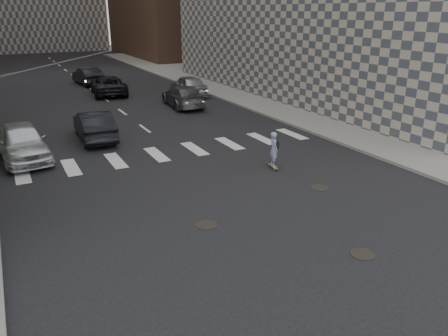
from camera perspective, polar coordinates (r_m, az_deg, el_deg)
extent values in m
plane|color=black|center=(14.30, 7.13, -7.68)|extent=(160.00, 160.00, 0.00)
cube|color=gray|center=(37.95, 8.36, 9.86)|extent=(13.00, 80.00, 0.15)
cube|color=black|center=(30.95, 9.98, 11.12)|extent=(0.30, 18.00, 4.00)
cylinder|color=black|center=(13.34, 17.65, -10.68)|extent=(0.70, 0.70, 0.02)
cylinder|color=black|center=(14.33, -2.30, -7.43)|extent=(0.70, 0.70, 0.02)
cylinder|color=black|center=(17.58, 12.39, -2.53)|extent=(0.70, 0.70, 0.02)
cube|color=brown|center=(19.42, 6.43, 0.21)|extent=(0.38, 0.86, 0.02)
cylinder|color=green|center=(19.15, 6.54, -0.24)|extent=(0.04, 0.06, 0.06)
cylinder|color=green|center=(19.20, 6.95, -0.20)|extent=(0.04, 0.06, 0.06)
cylinder|color=green|center=(19.67, 5.92, 0.34)|extent=(0.04, 0.06, 0.06)
cylinder|color=green|center=(19.72, 6.32, 0.37)|extent=(0.04, 0.06, 0.06)
imported|color=#96A0DA|center=(19.16, 6.52, 2.44)|extent=(0.49, 0.64, 1.57)
cube|color=black|center=(19.21, 6.96, 3.06)|extent=(0.15, 0.27, 0.30)
imported|color=silver|center=(22.29, -24.94, 3.14)|extent=(2.47, 5.18, 1.71)
imported|color=black|center=(24.44, -16.59, 5.35)|extent=(1.81, 4.77, 1.55)
imported|color=#515358|center=(31.94, -5.38, 9.33)|extent=(2.55, 5.35, 1.50)
imported|color=black|center=(37.69, -14.87, 10.41)|extent=(3.19, 5.81, 1.54)
imported|color=#A9AAB0|center=(36.25, -4.66, 10.73)|extent=(2.23, 4.94, 1.65)
imported|color=black|center=(43.42, -17.37, 11.40)|extent=(2.19, 4.99, 1.60)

